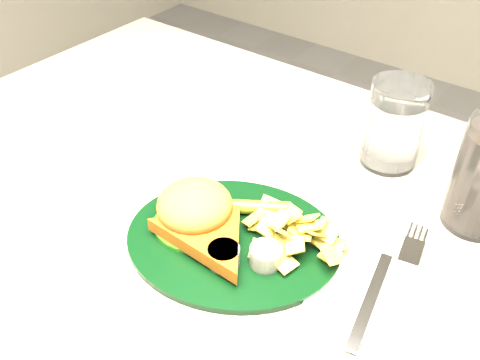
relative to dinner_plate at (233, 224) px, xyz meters
The scene contains 4 objects.
dinner_plate is the anchor object (origin of this frame).
water_glass 0.29m from the dinner_plate, 73.92° to the left, with size 0.08×0.08×0.13m, color white.
fork_napkin 0.19m from the dinner_plate, ahead, with size 0.15×0.20×0.01m, color white, non-canonical shape.
wrapped_straw 0.30m from the dinner_plate, 119.89° to the left, with size 0.23×0.08×0.01m, color silver, non-canonical shape.
Camera 1 is at (0.33, -0.44, 1.24)m, focal length 40.00 mm.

